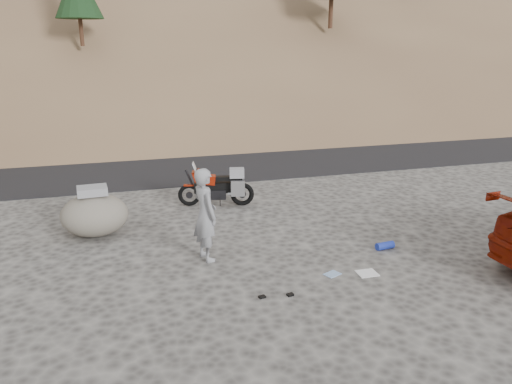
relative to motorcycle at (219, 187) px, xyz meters
The scene contains 10 objects.
ground 3.45m from the motorcycle, 83.49° to the right, with size 140.00×140.00×0.00m, color #3D3B38.
road 5.65m from the motorcycle, 86.05° to the left, with size 120.00×7.00×0.05m, color black.
motorcycle is the anchor object (origin of this frame).
man 3.61m from the motorcycle, 106.86° to the right, with size 0.71×0.47×1.95m, color gray.
boulder 3.54m from the motorcycle, 157.17° to the right, with size 1.70×1.50×1.17m.
gear_white_cloth 5.36m from the motorcycle, 69.75° to the right, with size 0.39×0.34×0.01m, color white.
gear_blue_mat 4.93m from the motorcycle, 55.23° to the right, with size 0.17×0.17×0.41m, color #1C31AA.
gear_glove_a 5.39m from the motorcycle, 94.37° to the right, with size 0.12×0.09×0.03m, color black.
gear_glove_b 5.44m from the motorcycle, 89.01° to the right, with size 0.12×0.09×0.04m, color black.
gear_blue_cloth 5.02m from the motorcycle, 76.38° to the right, with size 0.31×0.23×0.01m, color #87A7D1.
Camera 1 is at (-3.13, -9.52, 4.32)m, focal length 35.00 mm.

